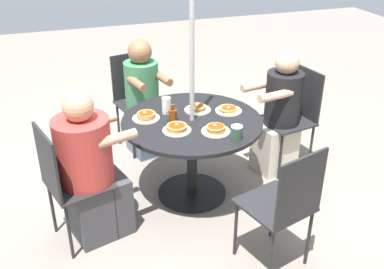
% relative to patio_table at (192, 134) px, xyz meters
% --- Properties ---
extents(ground_plane, '(12.00, 12.00, 0.00)m').
position_rel_patio_table_xyz_m(ground_plane, '(0.00, 0.00, -0.59)').
color(ground_plane, gray).
extents(patio_table, '(1.14, 1.14, 0.71)m').
position_rel_patio_table_xyz_m(patio_table, '(0.00, 0.00, 0.00)').
color(patio_table, black).
rests_on(patio_table, ground).
extents(umbrella_pole, '(0.04, 0.04, 2.19)m').
position_rel_patio_table_xyz_m(umbrella_pole, '(0.00, 0.00, 0.51)').
color(umbrella_pole, '#ADADB2').
rests_on(umbrella_pole, ground).
extents(patio_chair_north, '(0.52, 0.52, 0.95)m').
position_rel_patio_table_xyz_m(patio_chair_north, '(1.02, 0.30, -0.04)').
color(patio_chair_north, '#232326').
rests_on(patio_chair_north, ground).
extents(diner_north, '(0.57, 0.50, 1.17)m').
position_rel_patio_table_xyz_m(diner_north, '(0.85, 0.25, -0.06)').
color(diner_north, '#3D3D42').
rests_on(diner_north, ground).
extents(patio_chair_east, '(0.52, 0.52, 0.95)m').
position_rel_patio_table_xyz_m(patio_chair_east, '(-0.30, 1.02, -0.04)').
color(patio_chair_east, '#232326').
rests_on(patio_chair_east, ground).
extents(patio_chair_south, '(0.48, 0.48, 0.95)m').
position_rel_patio_table_xyz_m(patio_chair_south, '(-1.05, -0.18, -0.04)').
color(patio_chair_south, '#232326').
rests_on(patio_chair_south, ground).
extents(diner_south, '(0.54, 0.40, 1.15)m').
position_rel_patio_table_xyz_m(diner_south, '(-0.88, -0.15, -0.05)').
color(diner_south, beige).
rests_on(diner_south, ground).
extents(patio_chair_west, '(0.50, 0.50, 0.95)m').
position_rel_patio_table_xyz_m(patio_chair_west, '(0.25, -1.04, -0.04)').
color(patio_chair_west, '#232326').
rests_on(patio_chair_west, ground).
extents(diner_west, '(0.42, 0.52, 1.14)m').
position_rel_patio_table_xyz_m(diner_west, '(0.21, -0.87, -0.06)').
color(diner_west, slate).
rests_on(diner_west, ground).
extents(pancake_plate_a, '(0.22, 0.22, 0.06)m').
position_rel_patio_table_xyz_m(pancake_plate_a, '(0.35, -0.14, 0.15)').
color(pancake_plate_a, silver).
rests_on(pancake_plate_a, patio_table).
extents(pancake_plate_b, '(0.22, 0.22, 0.06)m').
position_rel_patio_table_xyz_m(pancake_plate_b, '(0.17, 0.15, 0.15)').
color(pancake_plate_b, silver).
rests_on(pancake_plate_b, patio_table).
extents(pancake_plate_c, '(0.22, 0.22, 0.04)m').
position_rel_patio_table_xyz_m(pancake_plate_c, '(-0.34, -0.06, 0.14)').
color(pancake_plate_c, silver).
rests_on(pancake_plate_c, patio_table).
extents(pancake_plate_d, '(0.22, 0.22, 0.06)m').
position_rel_patio_table_xyz_m(pancake_plate_d, '(-0.11, 0.25, 0.15)').
color(pancake_plate_d, silver).
rests_on(pancake_plate_d, patio_table).
extents(pancake_plate_e, '(0.22, 0.22, 0.06)m').
position_rel_patio_table_xyz_m(pancake_plate_e, '(-0.10, -0.16, 0.14)').
color(pancake_plate_e, silver).
rests_on(pancake_plate_e, patio_table).
extents(syrup_bottle, '(0.09, 0.07, 0.15)m').
position_rel_patio_table_xyz_m(syrup_bottle, '(0.15, -0.02, 0.18)').
color(syrup_bottle, '#602D0F').
rests_on(syrup_bottle, patio_table).
extents(coffee_cup, '(0.09, 0.09, 0.10)m').
position_rel_patio_table_xyz_m(coffee_cup, '(-0.22, 0.40, 0.18)').
color(coffee_cup, '#33513D').
rests_on(coffee_cup, patio_table).
extents(drinking_glass_a, '(0.07, 0.07, 0.14)m').
position_rel_patio_table_xyz_m(drinking_glass_a, '(0.16, -0.19, 0.19)').
color(drinking_glass_a, silver).
rests_on(drinking_glass_a, patio_table).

